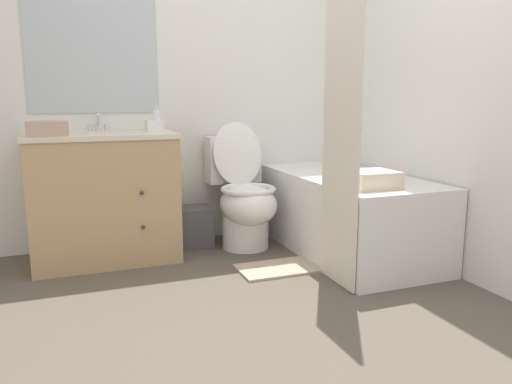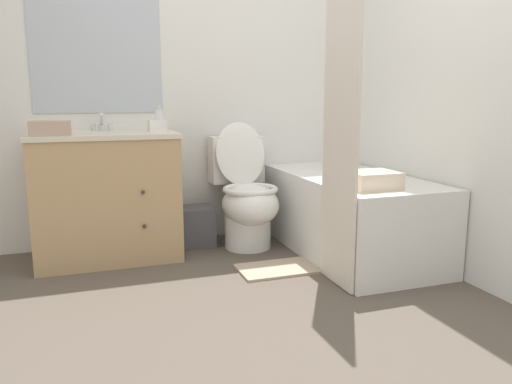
# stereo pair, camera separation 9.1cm
# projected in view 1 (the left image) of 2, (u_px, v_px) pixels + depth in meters

# --- Properties ---
(ground_plane) EXTENTS (14.00, 14.00, 0.00)m
(ground_plane) POSITION_uv_depth(u_px,v_px,m) (291.00, 323.00, 2.39)
(ground_plane) COLOR brown
(wall_back) EXTENTS (8.00, 0.06, 2.50)m
(wall_back) POSITION_uv_depth(u_px,v_px,m) (198.00, 72.00, 3.67)
(wall_back) COLOR silver
(wall_back) RESTS_ON ground_plane
(wall_right) EXTENTS (0.05, 2.63, 2.50)m
(wall_right) POSITION_uv_depth(u_px,v_px,m) (409.00, 69.00, 3.34)
(wall_right) COLOR silver
(wall_right) RESTS_ON ground_plane
(vanity_cabinet) EXTENTS (0.93, 0.61, 0.84)m
(vanity_cabinet) POSITION_uv_depth(u_px,v_px,m) (104.00, 196.00, 3.28)
(vanity_cabinet) COLOR tan
(vanity_cabinet) RESTS_ON ground_plane
(sink_faucet) EXTENTS (0.14, 0.12, 0.12)m
(sink_faucet) POSITION_uv_depth(u_px,v_px,m) (98.00, 126.00, 3.38)
(sink_faucet) COLOR silver
(sink_faucet) RESTS_ON vanity_cabinet
(toilet) EXTENTS (0.40, 0.67, 0.89)m
(toilet) POSITION_uv_depth(u_px,v_px,m) (244.00, 198.00, 3.57)
(toilet) COLOR white
(toilet) RESTS_ON ground_plane
(bathtub) EXTENTS (0.71, 1.45, 0.54)m
(bathtub) POSITION_uv_depth(u_px,v_px,m) (347.00, 213.00, 3.46)
(bathtub) COLOR white
(bathtub) RESTS_ON ground_plane
(shower_curtain) EXTENTS (0.02, 0.38, 1.85)m
(shower_curtain) POSITION_uv_depth(u_px,v_px,m) (341.00, 122.00, 2.74)
(shower_curtain) COLOR silver
(shower_curtain) RESTS_ON ground_plane
(wastebasket) EXTENTS (0.27, 0.23, 0.29)m
(wastebasket) POSITION_uv_depth(u_px,v_px,m) (192.00, 227.00, 3.61)
(wastebasket) COLOR #4C4C51
(wastebasket) RESTS_ON ground_plane
(tissue_box) EXTENTS (0.11, 0.14, 0.10)m
(tissue_box) POSITION_uv_depth(u_px,v_px,m) (154.00, 125.00, 3.37)
(tissue_box) COLOR white
(tissue_box) RESTS_ON vanity_cabinet
(soap_dispenser) EXTENTS (0.05, 0.05, 0.17)m
(soap_dispenser) POSITION_uv_depth(u_px,v_px,m) (157.00, 120.00, 3.33)
(soap_dispenser) COLOR silver
(soap_dispenser) RESTS_ON vanity_cabinet
(hand_towel_folded) EXTENTS (0.23, 0.18, 0.09)m
(hand_towel_folded) POSITION_uv_depth(u_px,v_px,m) (48.00, 128.00, 2.95)
(hand_towel_folded) COLOR tan
(hand_towel_folded) RESTS_ON vanity_cabinet
(bath_towel_folded) EXTENTS (0.28, 0.24, 0.10)m
(bath_towel_folded) POSITION_uv_depth(u_px,v_px,m) (372.00, 179.00, 2.91)
(bath_towel_folded) COLOR beige
(bath_towel_folded) RESTS_ON bathtub
(bath_mat) EXTENTS (0.58, 0.31, 0.02)m
(bath_mat) POSITION_uv_depth(u_px,v_px,m) (284.00, 268.00, 3.15)
(bath_mat) COLOR tan
(bath_mat) RESTS_ON ground_plane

